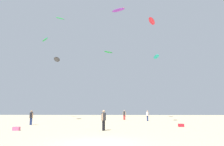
{
  "coord_description": "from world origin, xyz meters",
  "views": [
    {
      "loc": [
        1.05,
        -11.35,
        1.75
      ],
      "look_at": [
        0.0,
        18.17,
        7.06
      ],
      "focal_mm": 32.94,
      "sensor_mm": 36.0,
      "label": 1
    }
  ],
  "objects_px": {
    "person_right": "(147,115)",
    "kite_aloft_4": "(57,59)",
    "kite_aloft_3": "(152,21)",
    "kite_aloft_5": "(156,57)",
    "person_foreground": "(104,118)",
    "kite_aloft_1": "(60,18)",
    "kite_aloft_6": "(118,10)",
    "kite_aloft_0": "(45,40)",
    "person_left": "(31,116)",
    "gear_bag": "(181,125)",
    "cooler_box": "(16,129)",
    "kite_aloft_2": "(108,52)",
    "person_midground": "(124,114)"
  },
  "relations": [
    {
      "from": "person_right",
      "to": "kite_aloft_4",
      "type": "bearing_deg",
      "value": 150.12
    },
    {
      "from": "kite_aloft_3",
      "to": "kite_aloft_5",
      "type": "height_order",
      "value": "kite_aloft_3"
    },
    {
      "from": "person_foreground",
      "to": "person_right",
      "type": "distance_m",
      "value": 16.43
    },
    {
      "from": "kite_aloft_1",
      "to": "kite_aloft_6",
      "type": "relative_size",
      "value": 0.72
    },
    {
      "from": "kite_aloft_4",
      "to": "kite_aloft_0",
      "type": "bearing_deg",
      "value": 120.64
    },
    {
      "from": "person_left",
      "to": "gear_bag",
      "type": "relative_size",
      "value": 3.0
    },
    {
      "from": "cooler_box",
      "to": "kite_aloft_2",
      "type": "relative_size",
      "value": 0.24
    },
    {
      "from": "kite_aloft_1",
      "to": "kite_aloft_3",
      "type": "distance_m",
      "value": 31.7
    },
    {
      "from": "kite_aloft_2",
      "to": "kite_aloft_3",
      "type": "distance_m",
      "value": 20.54
    },
    {
      "from": "kite_aloft_1",
      "to": "kite_aloft_5",
      "type": "relative_size",
      "value": 0.6
    },
    {
      "from": "gear_bag",
      "to": "kite_aloft_3",
      "type": "xyz_separation_m",
      "value": [
        -1.37,
        7.47,
        14.98
      ]
    },
    {
      "from": "person_left",
      "to": "kite_aloft_1",
      "type": "xyz_separation_m",
      "value": [
        -5.38,
        26.76,
        24.96
      ]
    },
    {
      "from": "cooler_box",
      "to": "kite_aloft_4",
      "type": "height_order",
      "value": "kite_aloft_4"
    },
    {
      "from": "kite_aloft_4",
      "to": "kite_aloft_6",
      "type": "bearing_deg",
      "value": 34.79
    },
    {
      "from": "kite_aloft_2",
      "to": "kite_aloft_3",
      "type": "xyz_separation_m",
      "value": [
        7.67,
        -19.05,
        -0.61
      ]
    },
    {
      "from": "cooler_box",
      "to": "kite_aloft_3",
      "type": "distance_m",
      "value": 23.64
    },
    {
      "from": "person_right",
      "to": "kite_aloft_4",
      "type": "xyz_separation_m",
      "value": [
        -15.85,
        2.71,
        9.88
      ]
    },
    {
      "from": "person_left",
      "to": "cooler_box",
      "type": "relative_size",
      "value": 3.0
    },
    {
      "from": "person_right",
      "to": "kite_aloft_0",
      "type": "xyz_separation_m",
      "value": [
        -22.77,
        14.4,
        17.9
      ]
    },
    {
      "from": "person_right",
      "to": "kite_aloft_1",
      "type": "xyz_separation_m",
      "value": [
        -20.22,
        17.59,
        24.98
      ]
    },
    {
      "from": "cooler_box",
      "to": "kite_aloft_4",
      "type": "distance_m",
      "value": 21.35
    },
    {
      "from": "kite_aloft_3",
      "to": "kite_aloft_6",
      "type": "bearing_deg",
      "value": 109.92
    },
    {
      "from": "gear_bag",
      "to": "person_foreground",
      "type": "bearing_deg",
      "value": -151.93
    },
    {
      "from": "kite_aloft_4",
      "to": "kite_aloft_5",
      "type": "distance_m",
      "value": 24.36
    },
    {
      "from": "gear_bag",
      "to": "kite_aloft_4",
      "type": "height_order",
      "value": "kite_aloft_4"
    },
    {
      "from": "kite_aloft_1",
      "to": "person_left",
      "type": "bearing_deg",
      "value": -78.62
    },
    {
      "from": "person_foreground",
      "to": "kite_aloft_6",
      "type": "height_order",
      "value": "kite_aloft_6"
    },
    {
      "from": "kite_aloft_2",
      "to": "cooler_box",
      "type": "bearing_deg",
      "value": -101.41
    },
    {
      "from": "person_foreground",
      "to": "kite_aloft_6",
      "type": "relative_size",
      "value": 0.51
    },
    {
      "from": "cooler_box",
      "to": "kite_aloft_3",
      "type": "relative_size",
      "value": 0.19
    },
    {
      "from": "kite_aloft_2",
      "to": "kite_aloft_1",
      "type": "bearing_deg",
      "value": 170.17
    },
    {
      "from": "kite_aloft_0",
      "to": "kite_aloft_4",
      "type": "bearing_deg",
      "value": -59.36
    },
    {
      "from": "kite_aloft_5",
      "to": "person_midground",
      "type": "bearing_deg",
      "value": -124.9
    },
    {
      "from": "person_midground",
      "to": "kite_aloft_5",
      "type": "distance_m",
      "value": 19.7
    },
    {
      "from": "person_foreground",
      "to": "person_midground",
      "type": "distance_m",
      "value": 19.16
    },
    {
      "from": "person_right",
      "to": "cooler_box",
      "type": "height_order",
      "value": "person_right"
    },
    {
      "from": "person_midground",
      "to": "kite_aloft_4",
      "type": "distance_m",
      "value": 15.76
    },
    {
      "from": "cooler_box",
      "to": "kite_aloft_6",
      "type": "relative_size",
      "value": 0.17
    },
    {
      "from": "kite_aloft_1",
      "to": "kite_aloft_5",
      "type": "bearing_deg",
      "value": -5.0
    },
    {
      "from": "gear_bag",
      "to": "kite_aloft_4",
      "type": "xyz_separation_m",
      "value": [
        -17.82,
        13.92,
        10.69
      ]
    },
    {
      "from": "kite_aloft_1",
      "to": "kite_aloft_2",
      "type": "xyz_separation_m",
      "value": [
        13.15,
        -2.28,
        -10.18
      ]
    },
    {
      "from": "person_midground",
      "to": "person_left",
      "type": "bearing_deg",
      "value": -20.71
    },
    {
      "from": "person_midground",
      "to": "kite_aloft_1",
      "type": "xyz_separation_m",
      "value": [
        -16.63,
        13.92,
        24.94
      ]
    },
    {
      "from": "person_right",
      "to": "kite_aloft_3",
      "type": "bearing_deg",
      "value": -101.11
    },
    {
      "from": "gear_bag",
      "to": "kite_aloft_3",
      "type": "height_order",
      "value": "kite_aloft_3"
    },
    {
      "from": "person_foreground",
      "to": "kite_aloft_1",
      "type": "bearing_deg",
      "value": -43.45
    },
    {
      "from": "person_midground",
      "to": "kite_aloft_3",
      "type": "xyz_separation_m",
      "value": [
        4.18,
        -7.4,
        14.14
      ]
    },
    {
      "from": "person_right",
      "to": "person_midground",
      "type": "bearing_deg",
      "value": 114.17
    },
    {
      "from": "person_foreground",
      "to": "kite_aloft_0",
      "type": "height_order",
      "value": "kite_aloft_0"
    },
    {
      "from": "kite_aloft_1",
      "to": "kite_aloft_3",
      "type": "relative_size",
      "value": 0.81
    }
  ]
}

